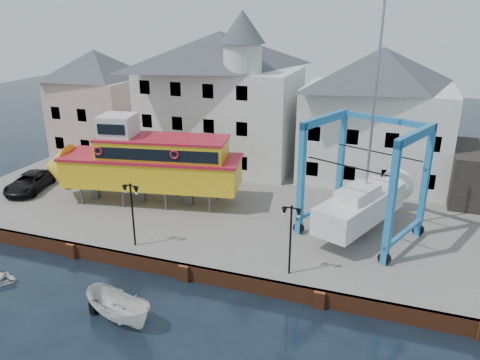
% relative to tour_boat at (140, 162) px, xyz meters
% --- Properties ---
extents(ground, '(140.00, 140.00, 0.00)m').
position_rel_tour_boat_xyz_m(ground, '(7.30, -7.68, -4.18)').
color(ground, black).
rests_on(ground, ground).
extents(hardstanding, '(44.00, 22.00, 1.00)m').
position_rel_tour_boat_xyz_m(hardstanding, '(7.30, 3.32, -3.68)').
color(hardstanding, '#666159').
rests_on(hardstanding, ground).
extents(quay_wall, '(44.00, 0.47, 1.00)m').
position_rel_tour_boat_xyz_m(quay_wall, '(7.30, -7.57, -3.68)').
color(quay_wall, brown).
rests_on(quay_wall, ground).
extents(building_pink, '(8.00, 7.00, 10.30)m').
position_rel_tour_boat_xyz_m(building_pink, '(-10.71, 10.32, 1.96)').
color(building_pink, '#BE9C92').
rests_on(building_pink, hardstanding).
extents(building_white_main, '(14.00, 8.30, 14.00)m').
position_rel_tour_boat_xyz_m(building_white_main, '(2.42, 10.72, 3.16)').
color(building_white_main, silver).
rests_on(building_white_main, hardstanding).
extents(building_white_right, '(12.00, 8.00, 11.20)m').
position_rel_tour_boat_xyz_m(building_white_right, '(16.30, 11.32, 2.41)').
color(building_white_right, silver).
rests_on(building_white_right, hardstanding).
extents(lamp_post_left, '(1.12, 0.32, 4.20)m').
position_rel_tour_boat_xyz_m(lamp_post_left, '(3.30, -6.48, -0.01)').
color(lamp_post_left, black).
rests_on(lamp_post_left, hardstanding).
extents(lamp_post_right, '(1.12, 0.32, 4.20)m').
position_rel_tour_boat_xyz_m(lamp_post_right, '(13.30, -6.48, -0.01)').
color(lamp_post_right, black).
rests_on(lamp_post_right, hardstanding).
extents(tour_boat, '(15.92, 6.43, 6.75)m').
position_rel_tour_boat_xyz_m(tour_boat, '(0.00, 0.00, 0.00)').
color(tour_boat, '#59595E').
rests_on(tour_boat, hardstanding).
extents(travel_lift, '(8.30, 9.89, 14.61)m').
position_rel_tour_boat_xyz_m(travel_lift, '(16.77, 0.63, -0.75)').
color(travel_lift, '#1C6FA8').
rests_on(travel_lift, hardstanding).
extents(van, '(3.57, 5.59, 1.44)m').
position_rel_tour_boat_xyz_m(van, '(-9.85, -1.12, -2.47)').
color(van, black).
rests_on(van, hardstanding).
extents(motorboat_a, '(4.66, 2.80, 1.69)m').
position_rel_tour_boat_xyz_m(motorboat_a, '(5.79, -12.20, -4.18)').
color(motorboat_a, silver).
rests_on(motorboat_a, ground).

